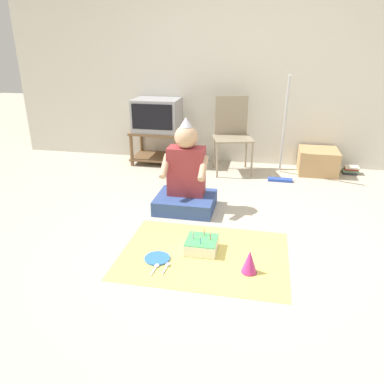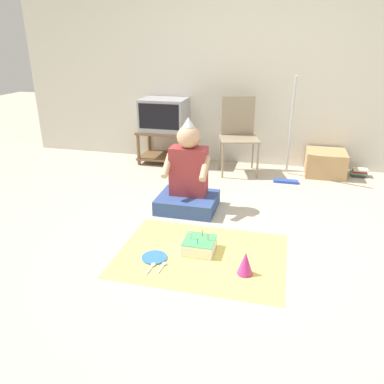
{
  "view_description": "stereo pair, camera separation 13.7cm",
  "coord_description": "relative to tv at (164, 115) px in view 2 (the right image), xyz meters",
  "views": [
    {
      "loc": [
        0.25,
        -2.68,
        1.54
      ],
      "look_at": [
        -0.32,
        0.18,
        0.35
      ],
      "focal_mm": 35.0,
      "sensor_mm": 36.0,
      "label": 1
    },
    {
      "loc": [
        0.39,
        -2.65,
        1.54
      ],
      "look_at": [
        -0.32,
        0.18,
        0.35
      ],
      "focal_mm": 35.0,
      "sensor_mm": 36.0,
      "label": 2
    }
  ],
  "objects": [
    {
      "name": "ground_plane",
      "position": [
        1.15,
        -1.99,
        -0.64
      ],
      "size": [
        16.0,
        16.0,
        0.0
      ],
      "primitive_type": "plane",
      "color": "#BCB29E"
    },
    {
      "name": "wall_back",
      "position": [
        1.15,
        0.26,
        0.63
      ],
      "size": [
        6.4,
        0.06,
        2.55
      ],
      "color": "beige",
      "rests_on": "ground_plane"
    },
    {
      "name": "tv_stand",
      "position": [
        -0.0,
        -0.0,
        -0.38
      ],
      "size": [
        0.67,
        0.47,
        0.43
      ],
      "color": "brown",
      "rests_on": "ground_plane"
    },
    {
      "name": "tv",
      "position": [
        0.0,
        0.0,
        0.0
      ],
      "size": [
        0.58,
        0.45,
        0.41
      ],
      "color": "#99999E",
      "rests_on": "tv_stand"
    },
    {
      "name": "folding_chair",
      "position": [
        0.99,
        -0.13,
        -0.12
      ],
      "size": [
        0.54,
        0.5,
        0.91
      ],
      "color": "gray",
      "rests_on": "ground_plane"
    },
    {
      "name": "cardboard_box_stack",
      "position": [
        2.05,
        -0.02,
        -0.49
      ],
      "size": [
        0.46,
        0.45,
        0.3
      ],
      "color": "tan",
      "rests_on": "ground_plane"
    },
    {
      "name": "dust_mop",
      "position": [
        1.6,
        -0.32,
        -0.29
      ],
      "size": [
        0.28,
        0.4,
        1.2
      ],
      "color": "#2D4CB2",
      "rests_on": "ground_plane"
    },
    {
      "name": "book_pile",
      "position": [
        2.46,
        0.03,
        -0.6
      ],
      "size": [
        0.19,
        0.15,
        0.09
      ],
      "color": "#333338",
      "rests_on": "ground_plane"
    },
    {
      "name": "person_seated",
      "position": [
        0.68,
        -1.38,
        -0.35
      ],
      "size": [
        0.56,
        0.48,
        0.89
      ],
      "color": "#334C8C",
      "rests_on": "ground_plane"
    },
    {
      "name": "party_cloth",
      "position": [
        1.0,
        -2.21,
        -0.64
      ],
      "size": [
        1.27,
        0.94,
        0.01
      ],
      "color": "#EAD666",
      "rests_on": "ground_plane"
    },
    {
      "name": "birthday_cake",
      "position": [
        0.97,
        -2.15,
        -0.59
      ],
      "size": [
        0.24,
        0.24,
        0.16
      ],
      "color": "white",
      "rests_on": "party_cloth"
    },
    {
      "name": "party_hat_blue",
      "position": [
        1.35,
        -2.38,
        -0.55
      ],
      "size": [
        0.11,
        0.11,
        0.17
      ],
      "color": "#CC338C",
      "rests_on": "party_cloth"
    },
    {
      "name": "paper_plate",
      "position": [
        0.67,
        -2.34,
        -0.63
      ],
      "size": [
        0.19,
        0.19,
        0.01
      ],
      "color": "blue",
      "rests_on": "party_cloth"
    },
    {
      "name": "plastic_spoon_near",
      "position": [
        0.76,
        -2.42,
        -0.63
      ],
      "size": [
        0.04,
        0.15,
        0.01
      ],
      "color": "white",
      "rests_on": "party_cloth"
    },
    {
      "name": "plastic_spoon_far",
      "position": [
        0.69,
        -2.45,
        -0.63
      ],
      "size": [
        0.04,
        0.15,
        0.01
      ],
      "color": "white",
      "rests_on": "party_cloth"
    }
  ]
}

